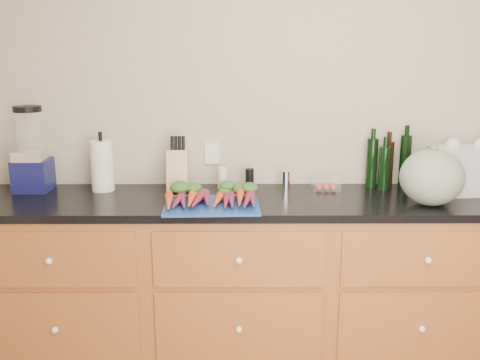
{
  "coord_description": "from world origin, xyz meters",
  "views": [
    {
      "loc": [
        -0.46,
        -1.39,
        1.69
      ],
      "look_at": [
        -0.44,
        1.2,
        1.06
      ],
      "focal_mm": 40.0,
      "sensor_mm": 36.0,
      "label": 1
    }
  ],
  "objects_px": {
    "cutting_board": "(212,205)",
    "tomato_box": "(326,183)",
    "paper_towel": "(102,166)",
    "squash": "(432,177)",
    "blender_appliance": "(31,154)",
    "carrots": "(212,197)",
    "knife_block": "(178,171)"
  },
  "relations": [
    {
      "from": "squash",
      "to": "blender_appliance",
      "type": "xyz_separation_m",
      "value": [
        -2.08,
        0.29,
        0.06
      ]
    },
    {
      "from": "cutting_board",
      "to": "blender_appliance",
      "type": "xyz_separation_m",
      "value": [
        -0.99,
        0.32,
        0.2
      ]
    },
    {
      "from": "carrots",
      "to": "tomato_box",
      "type": "height_order",
      "value": "carrots"
    },
    {
      "from": "blender_appliance",
      "to": "knife_block",
      "type": "distance_m",
      "value": 0.8
    },
    {
      "from": "cutting_board",
      "to": "knife_block",
      "type": "height_order",
      "value": "knife_block"
    },
    {
      "from": "cutting_board",
      "to": "paper_towel",
      "type": "height_order",
      "value": "paper_towel"
    },
    {
      "from": "carrots",
      "to": "tomato_box",
      "type": "bearing_deg",
      "value": 24.94
    },
    {
      "from": "cutting_board",
      "to": "tomato_box",
      "type": "distance_m",
      "value": 0.7
    },
    {
      "from": "paper_towel",
      "to": "tomato_box",
      "type": "xyz_separation_m",
      "value": [
        1.23,
        0.01,
        -0.1
      ]
    },
    {
      "from": "blender_appliance",
      "to": "knife_block",
      "type": "height_order",
      "value": "blender_appliance"
    },
    {
      "from": "squash",
      "to": "tomato_box",
      "type": "height_order",
      "value": "squash"
    },
    {
      "from": "cutting_board",
      "to": "paper_towel",
      "type": "distance_m",
      "value": 0.7
    },
    {
      "from": "squash",
      "to": "tomato_box",
      "type": "bearing_deg",
      "value": 147.61
    },
    {
      "from": "cutting_board",
      "to": "blender_appliance",
      "type": "height_order",
      "value": "blender_appliance"
    },
    {
      "from": "blender_appliance",
      "to": "cutting_board",
      "type": "bearing_deg",
      "value": -17.78
    },
    {
      "from": "paper_towel",
      "to": "blender_appliance",
      "type": "bearing_deg",
      "value": -179.62
    },
    {
      "from": "blender_appliance",
      "to": "paper_towel",
      "type": "height_order",
      "value": "blender_appliance"
    },
    {
      "from": "cutting_board",
      "to": "tomato_box",
      "type": "height_order",
      "value": "tomato_box"
    },
    {
      "from": "squash",
      "to": "blender_appliance",
      "type": "distance_m",
      "value": 2.1
    },
    {
      "from": "blender_appliance",
      "to": "paper_towel",
      "type": "relative_size",
      "value": 1.69
    },
    {
      "from": "paper_towel",
      "to": "squash",
      "type": "bearing_deg",
      "value": -9.67
    },
    {
      "from": "cutting_board",
      "to": "blender_appliance",
      "type": "relative_size",
      "value": 1.0
    },
    {
      "from": "cutting_board",
      "to": "tomato_box",
      "type": "xyz_separation_m",
      "value": [
        0.62,
        0.33,
        0.03
      ]
    },
    {
      "from": "knife_block",
      "to": "tomato_box",
      "type": "height_order",
      "value": "knife_block"
    },
    {
      "from": "blender_appliance",
      "to": "paper_towel",
      "type": "xyz_separation_m",
      "value": [
        0.38,
        0.0,
        -0.07
      ]
    },
    {
      "from": "carrots",
      "to": "squash",
      "type": "height_order",
      "value": "squash"
    },
    {
      "from": "paper_towel",
      "to": "knife_block",
      "type": "xyz_separation_m",
      "value": [
        0.42,
        -0.02,
        -0.02
      ]
    },
    {
      "from": "carrots",
      "to": "paper_towel",
      "type": "relative_size",
      "value": 1.66
    },
    {
      "from": "squash",
      "to": "blender_appliance",
      "type": "height_order",
      "value": "blender_appliance"
    },
    {
      "from": "squash",
      "to": "blender_appliance",
      "type": "relative_size",
      "value": 0.67
    },
    {
      "from": "knife_block",
      "to": "tomato_box",
      "type": "distance_m",
      "value": 0.82
    },
    {
      "from": "carrots",
      "to": "squash",
      "type": "xyz_separation_m",
      "value": [
        1.09,
        -0.01,
        0.1
      ]
    }
  ]
}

